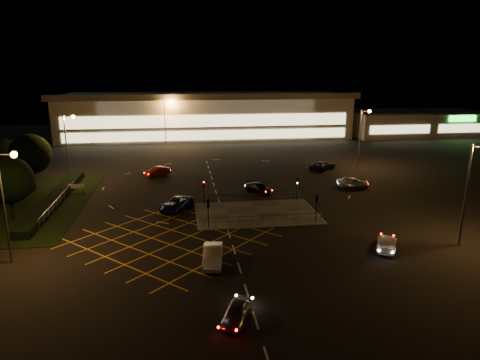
{
  "coord_description": "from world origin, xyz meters",
  "views": [
    {
      "loc": [
        -6.68,
        -49.58,
        16.71
      ],
      "look_at": [
        1.2,
        6.48,
        2.0
      ],
      "focal_mm": 32.0,
      "sensor_mm": 36.0,
      "label": 1
    }
  ],
  "objects": [
    {
      "name": "car_queue_white",
      "position": [
        -4.22,
        -14.73,
        0.77
      ],
      "size": [
        2.19,
        4.84,
        1.54
      ],
      "primitive_type": "imported",
      "rotation": [
        0.0,
        0.0,
        6.16
      ],
      "color": "silver",
      "rests_on": "ground"
    },
    {
      "name": "streetlight_far_left",
      "position": [
        -9.56,
        48.0,
        6.56
      ],
      "size": [
        1.78,
        0.56,
        10.03
      ],
      "color": "slate",
      "rests_on": "ground"
    },
    {
      "name": "streetlight_ne",
      "position": [
        24.44,
        20.0,
        6.56
      ],
      "size": [
        1.78,
        0.56,
        10.03
      ],
      "color": "slate",
      "rests_on": "ground"
    },
    {
      "name": "retail_unit_b",
      "position": [
        62.0,
        53.96,
        3.22
      ],
      "size": [
        14.8,
        14.8,
        6.35
      ],
      "color": "beige",
      "rests_on": "ground"
    },
    {
      "name": "streetlight_sw",
      "position": [
        -21.56,
        -12.0,
        6.56
      ],
      "size": [
        1.78,
        0.56,
        10.03
      ],
      "color": "slate",
      "rests_on": "ground"
    },
    {
      "name": "grass_verge",
      "position": [
        -28.0,
        6.0,
        0.04
      ],
      "size": [
        18.0,
        30.0,
        0.08
      ],
      "primitive_type": "cube",
      "color": "black",
      "rests_on": "ground"
    },
    {
      "name": "streetlight_nw",
      "position": [
        -23.56,
        18.0,
        6.56
      ],
      "size": [
        1.78,
        0.56,
        10.03
      ],
      "color": "slate",
      "rests_on": "ground"
    },
    {
      "name": "car_left_blue",
      "position": [
        -7.5,
        0.83,
        0.76
      ],
      "size": [
        4.75,
        5.98,
        1.51
      ],
      "primitive_type": "imported",
      "rotation": [
        0.0,
        0.0,
        5.8
      ],
      "color": "#0B1744",
      "rests_on": "ground"
    },
    {
      "name": "signal_se",
      "position": [
        8.0,
        -5.99,
        2.37
      ],
      "size": [
        0.28,
        0.3,
        3.15
      ],
      "rotation": [
        0.0,
        0.0,
        3.14
      ],
      "color": "black",
      "rests_on": "pedestrian_island"
    },
    {
      "name": "pedestrian_island",
      "position": [
        2.0,
        -2.0,
        0.06
      ],
      "size": [
        14.0,
        9.0,
        0.12
      ],
      "primitive_type": "cube",
      "color": "#4C4944",
      "rests_on": "ground"
    },
    {
      "name": "car_right_silver",
      "position": [
        17.97,
        7.77,
        0.77
      ],
      "size": [
        4.85,
        2.87,
        1.55
      ],
      "primitive_type": "imported",
      "rotation": [
        0.0,
        0.0,
        1.33
      ],
      "color": "#AAABB1",
      "rests_on": "ground"
    },
    {
      "name": "car_circ_red",
      "position": [
        -10.57,
        18.83,
        0.71
      ],
      "size": [
        4.33,
        3.78,
        1.41
      ],
      "primitive_type": "imported",
      "rotation": [
        0.0,
        0.0,
        5.36
      ],
      "color": "maroon",
      "rests_on": "ground"
    },
    {
      "name": "hedge",
      "position": [
        -23.0,
        6.0,
        0.5
      ],
      "size": [
        2.0,
        26.0,
        1.0
      ],
      "primitive_type": "cube",
      "color": "black",
      "rests_on": "ground"
    },
    {
      "name": "tree_c",
      "position": [
        -28.0,
        14.0,
        4.95
      ],
      "size": [
        5.76,
        5.76,
        7.84
      ],
      "color": "black",
      "rests_on": "ground"
    },
    {
      "name": "streetlight_far_right",
      "position": [
        30.44,
        50.0,
        6.56
      ],
      "size": [
        1.78,
        0.56,
        10.03
      ],
      "color": "slate",
      "rests_on": "ground"
    },
    {
      "name": "retail_unit_a",
      "position": [
        46.0,
        53.97,
        3.21
      ],
      "size": [
        18.8,
        14.8,
        6.35
      ],
      "color": "beige",
      "rests_on": "ground"
    },
    {
      "name": "car_approach_white",
      "position": [
        12.46,
        -13.98,
        0.64
      ],
      "size": [
        3.68,
        4.74,
        1.28
      ],
      "primitive_type": "imported",
      "rotation": [
        0.0,
        0.0,
        2.65
      ],
      "color": "white",
      "rests_on": "ground"
    },
    {
      "name": "streetlight_se",
      "position": [
        20.44,
        -14.0,
        6.56
      ],
      "size": [
        1.78,
        0.56,
        10.03
      ],
      "color": "slate",
      "rests_on": "ground"
    },
    {
      "name": "supermarket",
      "position": [
        0.0,
        61.95,
        5.31
      ],
      "size": [
        72.0,
        26.5,
        10.5
      ],
      "color": "beige",
      "rests_on": "ground"
    },
    {
      "name": "tree_e",
      "position": [
        -26.0,
        0.0,
        4.64
      ],
      "size": [
        5.4,
        5.4,
        7.35
      ],
      "color": "black",
      "rests_on": "ground"
    },
    {
      "name": "signal_ne",
      "position": [
        8.0,
        1.99,
        2.37
      ],
      "size": [
        0.28,
        0.3,
        3.15
      ],
      "color": "black",
      "rests_on": "pedestrian_island"
    },
    {
      "name": "car_east_grey",
      "position": [
        17.23,
        19.06,
        0.74
      ],
      "size": [
        5.67,
        5.21,
        1.47
      ],
      "primitive_type": "imported",
      "rotation": [
        0.0,
        0.0,
        2.24
      ],
      "color": "black",
      "rests_on": "ground"
    },
    {
      "name": "ground",
      "position": [
        0.0,
        0.0,
        0.0
      ],
      "size": [
        180.0,
        180.0,
        0.0
      ],
      "primitive_type": "plane",
      "color": "black",
      "rests_on": "ground"
    },
    {
      "name": "signal_nw",
      "position": [
        -4.0,
        1.99,
        2.37
      ],
      "size": [
        0.28,
        0.3,
        3.15
      ],
      "color": "black",
      "rests_on": "pedestrian_island"
    },
    {
      "name": "car_near_silver",
      "position": [
        -3.31,
        -23.87,
        0.64
      ],
      "size": [
        2.88,
        4.03,
        1.28
      ],
      "primitive_type": "imported",
      "rotation": [
        0.0,
        0.0,
        5.87
      ],
      "color": "#A2A4A9",
      "rests_on": "ground"
    },
    {
      "name": "signal_sw",
      "position": [
        -4.0,
        -5.99,
        2.37
      ],
      "size": [
        0.28,
        0.3,
        3.15
      ],
      "rotation": [
        0.0,
        0.0,
        3.14
      ],
      "color": "black",
      "rests_on": "pedestrian_island"
    },
    {
      "name": "car_far_dkgrey",
      "position": [
        3.88,
        6.83,
        0.66
      ],
      "size": [
        3.93,
        4.83,
        1.31
      ],
      "primitive_type": "imported",
      "rotation": [
        0.0,
        0.0,
        0.55
      ],
      "color": "black",
      "rests_on": "ground"
    },
    {
      "name": "tree_d",
      "position": [
        -34.0,
        20.0,
        4.02
      ],
      "size": [
        4.68,
        4.68,
        6.37
      ],
      "color": "black",
      "rests_on": "ground"
    }
  ]
}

